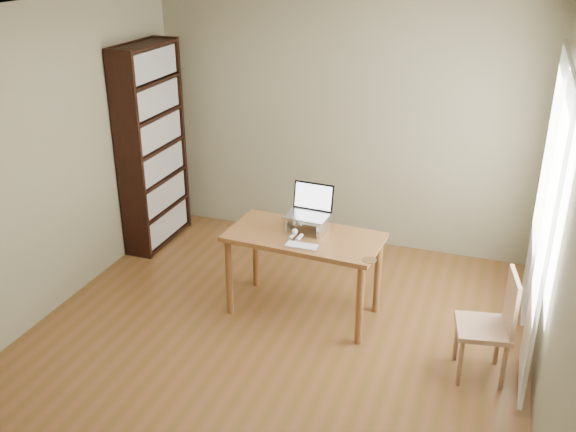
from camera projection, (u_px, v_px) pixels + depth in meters
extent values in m
cube|color=brown|center=(265.00, 354.00, 5.11)|extent=(4.00, 4.50, 0.02)
cube|color=white|center=(259.00, 11.00, 4.05)|extent=(4.00, 4.50, 0.02)
cube|color=#7D7254|center=(344.00, 122.00, 6.53)|extent=(4.00, 0.02, 2.60)
cube|color=#7D7254|center=(61.00, 401.00, 2.63)|extent=(4.00, 0.02, 2.60)
cube|color=#7D7254|center=(32.00, 170.00, 5.19)|extent=(0.02, 4.50, 2.60)
cube|color=#7D7254|center=(565.00, 243.00, 3.97)|extent=(0.02, 4.50, 2.60)
cube|color=white|center=(558.00, 184.00, 4.63)|extent=(0.01, 1.80, 1.40)
cube|color=black|center=(129.00, 160.00, 6.21)|extent=(0.30, 0.04, 2.10)
cube|color=black|center=(172.00, 136.00, 6.95)|extent=(0.30, 0.04, 2.10)
cube|color=black|center=(140.00, 146.00, 6.62)|extent=(0.02, 0.90, 2.10)
cube|color=black|center=(160.00, 237.00, 6.99)|extent=(0.30, 0.84, 0.02)
cube|color=black|center=(161.00, 223.00, 6.91)|extent=(0.20, 0.78, 0.28)
cube|color=black|center=(157.00, 208.00, 6.85)|extent=(0.30, 0.84, 0.03)
cube|color=black|center=(158.00, 193.00, 6.77)|extent=(0.20, 0.78, 0.28)
cube|color=black|center=(155.00, 178.00, 6.71)|extent=(0.30, 0.84, 0.02)
cube|color=black|center=(156.00, 163.00, 6.64)|extent=(0.20, 0.78, 0.28)
cube|color=black|center=(152.00, 147.00, 6.58)|extent=(0.30, 0.84, 0.02)
cube|color=black|center=(153.00, 131.00, 6.50)|extent=(0.20, 0.78, 0.28)
cube|color=black|center=(149.00, 115.00, 6.44)|extent=(0.30, 0.84, 0.02)
cube|color=black|center=(150.00, 98.00, 6.36)|extent=(0.20, 0.78, 0.28)
cube|color=black|center=(146.00, 81.00, 6.30)|extent=(0.30, 0.84, 0.02)
cube|color=black|center=(147.00, 64.00, 6.23)|extent=(0.20, 0.78, 0.28)
cube|color=black|center=(143.00, 46.00, 6.17)|extent=(0.30, 0.84, 0.03)
cube|color=white|center=(545.00, 246.00, 4.27)|extent=(0.03, 0.70, 2.20)
cube|color=white|center=(543.00, 189.00, 5.22)|extent=(0.03, 0.70, 2.20)
cylinder|color=silver|center=(571.00, 60.00, 4.29)|extent=(0.03, 1.90, 0.03)
cube|color=brown|center=(304.00, 237.00, 5.36)|extent=(1.33, 0.73, 0.04)
cylinder|color=brown|center=(252.00, 253.00, 5.92)|extent=(0.06, 0.06, 0.71)
cylinder|color=brown|center=(377.00, 273.00, 5.56)|extent=(0.06, 0.06, 0.71)
cylinder|color=brown|center=(229.00, 279.00, 5.47)|extent=(0.06, 0.06, 0.71)
cylinder|color=brown|center=(363.00, 303.00, 5.11)|extent=(0.06, 0.06, 0.71)
cube|color=silver|center=(291.00, 222.00, 5.44)|extent=(0.03, 0.25, 0.12)
cube|color=silver|center=(324.00, 227.00, 5.36)|extent=(0.03, 0.25, 0.12)
cube|color=silver|center=(307.00, 217.00, 5.37)|extent=(0.32, 0.25, 0.01)
cube|color=silver|center=(307.00, 216.00, 5.37)|extent=(0.37, 0.27, 0.02)
cube|color=black|center=(313.00, 196.00, 5.44)|extent=(0.36, 0.07, 0.23)
cube|color=white|center=(312.00, 196.00, 5.44)|extent=(0.33, 0.06, 0.20)
cube|color=silver|center=(302.00, 246.00, 5.15)|extent=(0.28, 0.13, 0.02)
cube|color=silver|center=(302.00, 245.00, 5.14)|extent=(0.26, 0.10, 0.00)
cylinder|color=brown|center=(369.00, 260.00, 4.94)|extent=(0.11, 0.11, 0.01)
ellipsoid|color=#443C36|center=(305.00, 222.00, 5.43)|extent=(0.19, 0.42, 0.14)
ellipsoid|color=#443C36|center=(309.00, 217.00, 5.53)|extent=(0.16, 0.17, 0.13)
ellipsoid|color=#443C36|center=(298.00, 228.00, 5.26)|extent=(0.11, 0.10, 0.10)
ellipsoid|color=white|center=(300.00, 230.00, 5.31)|extent=(0.10, 0.10, 0.09)
sphere|color=white|center=(297.00, 232.00, 5.23)|extent=(0.05, 0.05, 0.05)
cone|color=#443C36|center=(295.00, 222.00, 5.25)|extent=(0.03, 0.04, 0.05)
cone|color=#443C36|center=(301.00, 223.00, 5.23)|extent=(0.03, 0.04, 0.05)
cylinder|color=white|center=(294.00, 237.00, 5.29)|extent=(0.03, 0.10, 0.03)
cylinder|color=white|center=(301.00, 238.00, 5.27)|extent=(0.03, 0.10, 0.03)
cylinder|color=#443C36|center=(320.00, 222.00, 5.53)|extent=(0.15, 0.22, 0.03)
cube|color=#A57E59|center=(483.00, 328.00, 4.70)|extent=(0.44, 0.44, 0.04)
cylinder|color=#A57E59|center=(456.00, 359.00, 4.69)|extent=(0.04, 0.04, 0.41)
cylinder|color=#A57E59|center=(500.00, 368.00, 4.60)|extent=(0.04, 0.04, 0.41)
cylinder|color=#A57E59|center=(460.00, 336.00, 4.96)|extent=(0.04, 0.04, 0.41)
cylinder|color=#A57E59|center=(502.00, 344.00, 4.86)|extent=(0.04, 0.04, 0.41)
cube|color=#A57E59|center=(512.00, 306.00, 4.55)|extent=(0.09, 0.36, 0.45)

